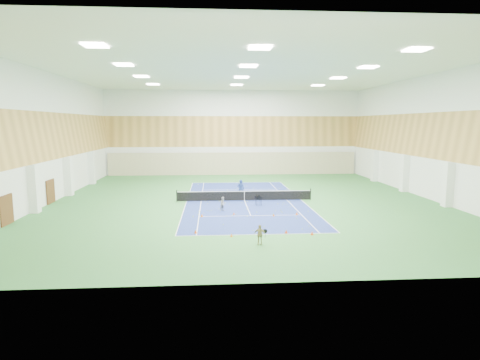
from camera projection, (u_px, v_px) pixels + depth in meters
name	position (u px, v px, depth m)	size (l,w,h in m)	color
ground	(244.00, 201.00, 38.25)	(40.00, 40.00, 0.00)	#307134
room_shell	(244.00, 138.00, 37.42)	(36.00, 40.00, 12.00)	white
wood_cladding	(245.00, 116.00, 37.14)	(36.00, 40.00, 8.00)	tan
ceiling_light_grid	(245.00, 73.00, 36.59)	(21.40, 25.40, 0.06)	white
court_surface	(244.00, 201.00, 38.25)	(10.97, 23.77, 0.01)	navy
tennis_balls_scatter	(244.00, 200.00, 38.25)	(10.57, 22.77, 0.07)	#ADCE23
tennis_net	(244.00, 195.00, 38.18)	(12.80, 0.10, 1.10)	black
back_curtain	(233.00, 164.00, 57.54)	(35.40, 0.16, 3.20)	#C6B793
door_left_a	(7.00, 210.00, 28.97)	(0.08, 1.80, 2.20)	#593319
door_left_b	(51.00, 191.00, 36.87)	(0.08, 1.80, 2.20)	#593319
coach	(241.00, 189.00, 39.06)	(0.69, 0.46, 1.90)	navy
child_court	(223.00, 204.00, 33.61)	(0.59, 0.46, 1.22)	#92929A
child_apron	(260.00, 235.00, 24.28)	(0.73, 0.30, 1.24)	#9D8E5A
ball_cart	(258.00, 200.00, 36.02)	(0.50, 0.50, 0.87)	black
cone_svc_a	(202.00, 215.00, 31.52)	(0.22, 0.22, 0.25)	orange
cone_svc_b	(234.00, 213.00, 32.37)	(0.17, 0.17, 0.19)	#FF580D
cone_svc_c	(274.00, 215.00, 31.75)	(0.19, 0.19, 0.21)	orange
cone_svc_d	(297.00, 213.00, 32.24)	(0.23, 0.23, 0.25)	#FF5F0D
cone_base_a	(196.00, 232.00, 26.79)	(0.23, 0.23, 0.25)	#F0540C
cone_base_b	(231.00, 235.00, 26.01)	(0.19, 0.19, 0.21)	orange
cone_base_c	(286.00, 232.00, 26.82)	(0.22, 0.22, 0.24)	#D5440B
cone_base_d	(312.00, 233.00, 26.43)	(0.22, 0.22, 0.24)	#E64A0C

